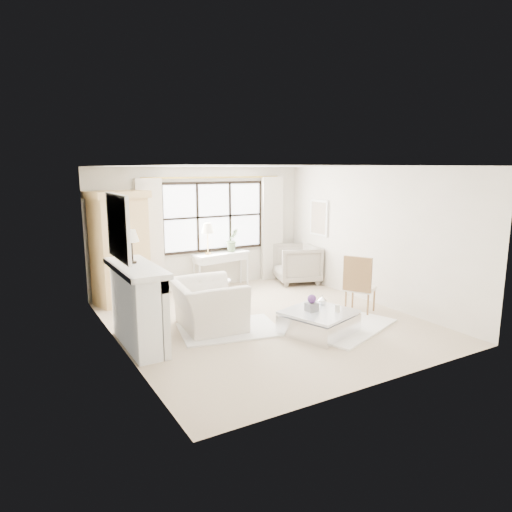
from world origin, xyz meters
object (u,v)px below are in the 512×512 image
object	(u,v)px
club_armchair	(207,305)
coffee_table	(319,323)
console_table	(221,270)
armoire	(120,247)

from	to	relation	value
club_armchair	coffee_table	bearing A→B (deg)	-122.34
console_table	coffee_table	distance (m)	3.47
armoire	coffee_table	bearing A→B (deg)	-70.52
console_table	coffee_table	xyz separation A→B (m)	(0.09, -3.46, -0.22)
armoire	coffee_table	world-z (taller)	armoire
console_table	club_armchair	xyz separation A→B (m)	(-1.38, -2.30, 0.01)
console_table	club_armchair	distance (m)	2.68
armoire	coffee_table	size ratio (longest dim) A/B	1.78
console_table	armoire	bearing A→B (deg)	173.59
armoire	club_armchair	distance (m)	2.49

